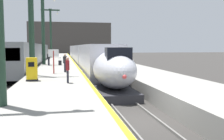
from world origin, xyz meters
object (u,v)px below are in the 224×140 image
object	(u,v)px
station_column_distant	(51,29)
ticket_machine_yellow	(32,70)
passenger_mid_platform	(65,61)
departure_info_board	(54,56)
passenger_far_waiting	(68,68)
station_column_far	(43,21)
passenger_near_edge	(49,58)
regional_train_adjacent	(32,55)
rolling_suitcase	(60,63)
highspeed_train_main	(84,56)

from	to	relation	value
station_column_distant	ticket_machine_yellow	world-z (taller)	station_column_distant
passenger_mid_platform	departure_info_board	bearing A→B (deg)	-134.63
ticket_machine_yellow	passenger_far_waiting	bearing A→B (deg)	-32.52
station_column_far	departure_info_board	bearing A→B (deg)	-82.07
passenger_near_edge	ticket_machine_yellow	size ratio (longest dim) A/B	1.06
regional_train_adjacent	departure_info_board	size ratio (longest dim) A/B	17.26
station_column_distant	passenger_near_edge	bearing A→B (deg)	-88.32
passenger_mid_platform	passenger_far_waiting	distance (m)	7.09
regional_train_adjacent	passenger_near_edge	xyz separation A→B (m)	(2.92, -7.99, -0.09)
passenger_mid_platform	rolling_suitcase	size ratio (longest dim) A/B	1.72
rolling_suitcase	departure_info_board	bearing A→B (deg)	-92.49
regional_train_adjacent	rolling_suitcase	xyz separation A→B (m)	(4.30, -7.84, -0.77)
station_column_distant	rolling_suitcase	xyz separation A→B (m)	(2.10, -24.53, -5.91)
passenger_far_waiting	rolling_suitcase	size ratio (longest dim) A/B	1.72
regional_train_adjacent	departure_info_board	world-z (taller)	regional_train_adjacent
passenger_mid_platform	passenger_far_waiting	xyz separation A→B (m)	(0.08, -7.09, 0.00)
highspeed_train_main	ticket_machine_yellow	bearing A→B (deg)	-103.35
rolling_suitcase	highspeed_train_main	bearing A→B (deg)	66.46
regional_train_adjacent	passenger_far_waiting	world-z (taller)	regional_train_adjacent
regional_train_adjacent	ticket_machine_yellow	xyz separation A→B (m)	(2.55, -22.50, -0.34)
station_column_far	departure_info_board	xyz separation A→B (m)	(1.66, -11.93, -4.13)
station_column_far	rolling_suitcase	bearing A→B (deg)	-41.04
highspeed_train_main	rolling_suitcase	size ratio (longest dim) A/B	57.24
passenger_near_edge	departure_info_board	bearing A→B (deg)	-84.61
station_column_far	passenger_mid_platform	size ratio (longest dim) A/B	5.56
highspeed_train_main	station_column_far	distance (m)	10.23
station_column_far	regional_train_adjacent	bearing A→B (deg)	110.11
passenger_near_edge	passenger_far_waiting	size ratio (longest dim) A/B	1.00
station_column_distant	passenger_mid_platform	world-z (taller)	station_column_distant
passenger_far_waiting	ticket_machine_yellow	xyz separation A→B (m)	(-2.39, 1.52, -0.25)
station_column_far	passenger_far_waiting	distance (m)	18.80
rolling_suitcase	departure_info_board	distance (m)	10.18
ticket_machine_yellow	station_column_far	bearing A→B (deg)	91.22
station_column_far	departure_info_board	distance (m)	12.74
passenger_mid_platform	station_column_distant	bearing A→B (deg)	94.51
regional_train_adjacent	passenger_near_edge	bearing A→B (deg)	-69.90
station_column_far	ticket_machine_yellow	distance (m)	17.21
passenger_mid_platform	regional_train_adjacent	bearing A→B (deg)	105.99
highspeed_train_main	station_column_distant	size ratio (longest dim) A/B	5.36
passenger_far_waiting	departure_info_board	size ratio (longest dim) A/B	0.80
station_column_distant	passenger_far_waiting	size ratio (longest dim) A/B	6.21
passenger_near_edge	ticket_machine_yellow	xyz separation A→B (m)	(-0.37, -14.51, -0.25)
passenger_far_waiting	ticket_machine_yellow	world-z (taller)	passenger_far_waiting
regional_train_adjacent	station_column_distant	bearing A→B (deg)	82.49
highspeed_train_main	passenger_far_waiting	world-z (taller)	highspeed_train_main
regional_train_adjacent	station_column_distant	world-z (taller)	station_column_distant
station_column_distant	departure_info_board	bearing A→B (deg)	-87.25
rolling_suitcase	passenger_mid_platform	bearing A→B (deg)	-86.53
highspeed_train_main	passenger_mid_platform	bearing A→B (deg)	-100.33
passenger_mid_platform	highspeed_train_main	bearing A→B (deg)	79.67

